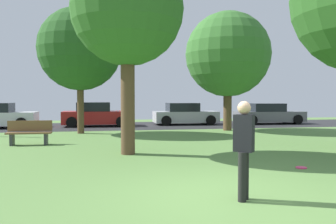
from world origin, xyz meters
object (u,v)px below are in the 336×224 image
Objects in this scene: oak_tree_left at (80,49)px; park_bench at (29,132)px; parked_car_silver at (185,115)px; oak_tree_right at (127,11)px; person_thrower at (244,146)px; maple_tree_far at (228,55)px; frisbee_disc at (301,168)px; parked_car_grey at (269,114)px; parked_car_red at (96,115)px.

oak_tree_left is 5.60m from park_bench.
park_bench is at bearing -133.32° from parked_car_silver.
oak_tree_right reaches higher than person_thrower.
maple_tree_far is 1.53× the size of parked_car_silver.
park_bench reaches higher than frisbee_disc.
parked_car_grey is (5.71, -0.47, -0.01)m from parked_car_silver.
person_thrower is 3.53m from frisbee_disc.
oak_tree_left is at bearing -144.21° from parked_car_silver.
parked_car_grey is at bearing 46.64° from oak_tree_right.
frisbee_disc is at bearing 80.66° from person_thrower.
parked_car_red is 11.43m from parked_car_grey.
oak_tree_right is 12.79m from parked_car_silver.
oak_tree_left is 12.11m from frisbee_disc.
parked_car_grey reaches higher than frisbee_disc.
maple_tree_far reaches higher than parked_car_red.
parked_car_red is 0.99× the size of parked_car_silver.
parked_car_red reaches higher than frisbee_disc.
oak_tree_left is at bearing 105.34° from oak_tree_right.
person_thrower is at bearing -80.40° from parked_car_red.
parked_car_silver is at bearing 118.28° from person_thrower.
parked_car_red is at bearing 110.59° from frisbee_disc.
oak_tree_left is at bearing -112.67° from park_bench.
oak_tree_left is 1.49× the size of parked_car_silver.
maple_tree_far is at bearing 1.17° from oak_tree_left.
parked_car_silver is 2.60× the size of park_bench.
oak_tree_left is at bearing -98.83° from parked_car_red.
person_thrower is at bearing -73.15° from oak_tree_right.
parked_car_red is 2.59× the size of park_bench.
park_bench is (-5.07, 8.10, -0.48)m from person_thrower.
maple_tree_far is 10.78m from park_bench.
park_bench is (-1.63, -3.90, -3.68)m from oak_tree_left.
parked_car_red is at bearing 178.93° from parked_car_grey.
oak_tree_left is (-1.85, 6.73, -0.30)m from oak_tree_right.
parked_car_silver reaches higher than park_bench.
parked_car_silver is at bearing -133.32° from park_bench.
person_thrower is 0.37× the size of parked_car_grey.
frisbee_disc is 15.16m from parked_car_grey.
oak_tree_right reaches higher than oak_tree_left.
maple_tree_far is at bearing -73.75° from parked_car_silver.
park_bench is (-9.32, -4.05, -3.61)m from maple_tree_far.
oak_tree_right is 1.50× the size of parked_car_red.
park_bench is at bearing 160.40° from person_thrower.
oak_tree_left is at bearing 121.54° from frisbee_disc.
frisbee_disc is at bearing -69.41° from parked_car_red.
parked_car_grey is (6.15, 13.84, 0.62)m from frisbee_disc.
oak_tree_right is 15.42m from parked_car_grey.
parked_car_red is 8.56m from park_bench.
oak_tree_right is at bearing 144.10° from frisbee_disc.
parked_car_silver is (5.72, 0.26, -0.03)m from parked_car_red.
person_thrower reaches higher than parked_car_red.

